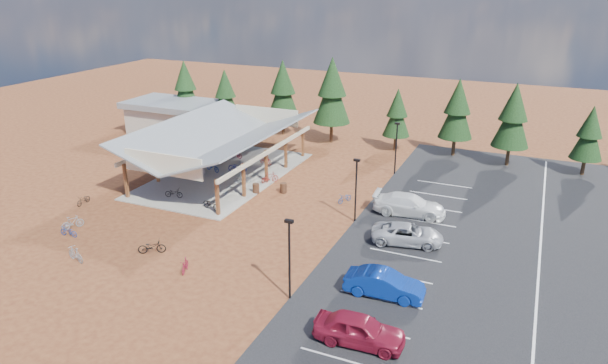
# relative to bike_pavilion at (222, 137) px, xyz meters

# --- Properties ---
(ground) EXTENTS (140.00, 140.00, 0.00)m
(ground) POSITION_rel_bike_pavilion_xyz_m (10.00, -7.00, -3.82)
(ground) COLOR #582817
(ground) RESTS_ON ground
(asphalt_lot) EXTENTS (27.00, 44.00, 0.04)m
(asphalt_lot) POSITION_rel_bike_pavilion_xyz_m (28.50, -4.00, -3.80)
(asphalt_lot) COLOR black
(asphalt_lot) RESTS_ON ground
(concrete_pad) EXTENTS (10.60, 18.60, 0.10)m
(concrete_pad) POSITION_rel_bike_pavilion_xyz_m (0.00, 0.00, -3.77)
(concrete_pad) COLOR gray
(concrete_pad) RESTS_ON ground
(bike_pavilion) EXTENTS (11.65, 19.40, 4.97)m
(bike_pavilion) POSITION_rel_bike_pavilion_xyz_m (0.00, 0.00, 0.00)
(bike_pavilion) COLOR #542918
(bike_pavilion) RESTS_ON concrete_pad
(outbuilding) EXTENTS (11.00, 7.00, 3.90)m
(outbuilding) POSITION_rel_bike_pavilion_xyz_m (-14.00, 11.00, -1.80)
(outbuilding) COLOR #ADA593
(outbuilding) RESTS_ON ground
(lamp_post_0) EXTENTS (0.50, 0.25, 5.14)m
(lamp_post_0) POSITION_rel_bike_pavilion_xyz_m (15.00, -17.00, -0.85)
(lamp_post_0) COLOR black
(lamp_post_0) RESTS_ON ground
(lamp_post_1) EXTENTS (0.50, 0.25, 5.14)m
(lamp_post_1) POSITION_rel_bike_pavilion_xyz_m (15.00, -5.00, -0.85)
(lamp_post_1) COLOR black
(lamp_post_1) RESTS_ON ground
(lamp_post_2) EXTENTS (0.50, 0.25, 5.14)m
(lamp_post_2) POSITION_rel_bike_pavilion_xyz_m (15.00, 7.00, -0.85)
(lamp_post_2) COLOR black
(lamp_post_2) RESTS_ON ground
(trash_bin_0) EXTENTS (0.60, 0.60, 0.90)m
(trash_bin_0) POSITION_rel_bike_pavilion_xyz_m (5.08, -2.95, -3.37)
(trash_bin_0) COLOR #3F2516
(trash_bin_0) RESTS_ON ground
(trash_bin_1) EXTENTS (0.60, 0.60, 0.90)m
(trash_bin_1) POSITION_rel_bike_pavilion_xyz_m (7.23, -1.82, -3.37)
(trash_bin_1) COLOR #3F2516
(trash_bin_1) RESTS_ON ground
(pine_0) EXTENTS (3.59, 3.59, 8.37)m
(pine_0) POSITION_rel_bike_pavilion_xyz_m (-14.37, 14.44, 1.29)
(pine_0) COLOR #382314
(pine_0) RESTS_ON ground
(pine_1) EXTENTS (3.31, 3.31, 7.71)m
(pine_1) POSITION_rel_bike_pavilion_xyz_m (-8.27, 14.06, 0.88)
(pine_1) COLOR #382314
(pine_1) RESTS_ON ground
(pine_2) EXTENTS (3.87, 3.87, 9.01)m
(pine_2) POSITION_rel_bike_pavilion_xyz_m (-1.21, 15.65, 1.68)
(pine_2) COLOR #382314
(pine_2) RESTS_ON ground
(pine_3) EXTENTS (4.22, 4.22, 9.83)m
(pine_3) POSITION_rel_bike_pavilion_xyz_m (5.41, 14.68, 2.18)
(pine_3) COLOR #382314
(pine_3) RESTS_ON ground
(pine_4) EXTENTS (2.96, 2.96, 6.89)m
(pine_4) POSITION_rel_bike_pavilion_xyz_m (13.00, 14.73, 0.38)
(pine_4) COLOR #382314
(pine_4) RESTS_ON ground
(pine_5) EXTENTS (3.57, 3.57, 8.32)m
(pine_5) POSITION_rel_bike_pavilion_xyz_m (19.22, 15.33, 1.26)
(pine_5) COLOR #382314
(pine_5) RESTS_ON ground
(pine_6) EXTENTS (3.64, 3.64, 8.48)m
(pine_6) POSITION_rel_bike_pavilion_xyz_m (24.81, 14.12, 1.35)
(pine_6) COLOR #382314
(pine_6) RESTS_ON ground
(pine_7) EXTENTS (2.94, 2.94, 6.85)m
(pine_7) POSITION_rel_bike_pavilion_xyz_m (31.74, 14.09, 0.35)
(pine_7) COLOR #382314
(pine_7) RESTS_ON ground
(bike_0) EXTENTS (1.70, 0.88, 0.85)m
(bike_0) POSITION_rel_bike_pavilion_xyz_m (-0.85, -6.88, -3.30)
(bike_0) COLOR black
(bike_0) RESTS_ON concrete_pad
(bike_1) EXTENTS (1.62, 0.65, 0.95)m
(bike_1) POSITION_rel_bike_pavilion_xyz_m (-2.36, -0.82, -3.25)
(bike_1) COLOR #929399
(bike_1) RESTS_ON concrete_pad
(bike_2) EXTENTS (1.92, 1.15, 0.95)m
(bike_2) POSITION_rel_bike_pavilion_xyz_m (-1.51, 0.28, -3.25)
(bike_2) COLOR navy
(bike_2) RESTS_ON concrete_pad
(bike_3) EXTENTS (1.65, 0.66, 0.96)m
(bike_3) POSITION_rel_bike_pavilion_xyz_m (-1.59, 4.83, -3.24)
(bike_3) COLOR maroon
(bike_3) RESTS_ON concrete_pad
(bike_4) EXTENTS (1.92, 1.07, 0.96)m
(bike_4) POSITION_rel_bike_pavilion_xyz_m (3.53, -7.80, -3.25)
(bike_4) COLOR black
(bike_4) RESTS_ON concrete_pad
(bike_5) EXTENTS (1.68, 0.94, 0.97)m
(bike_5) POSITION_rel_bike_pavilion_xyz_m (2.86, -1.39, -3.24)
(bike_5) COLOR gray
(bike_5) RESTS_ON concrete_pad
(bike_6) EXTENTS (1.96, 1.00, 0.98)m
(bike_6) POSITION_rel_bike_pavilion_xyz_m (0.79, 1.15, -3.23)
(bike_6) COLOR navy
(bike_6) RESTS_ON concrete_pad
(bike_7) EXTENTS (1.69, 0.87, 0.97)m
(bike_7) POSITION_rel_bike_pavilion_xyz_m (2.25, 4.29, -3.24)
(bike_7) COLOR maroon
(bike_7) RESTS_ON concrete_pad
(bike_8) EXTENTS (0.74, 1.66, 0.84)m
(bike_8) POSITION_rel_bike_pavilion_xyz_m (-7.03, -11.02, -3.40)
(bike_8) COLOR black
(bike_8) RESTS_ON ground
(bike_9) EXTENTS (1.18, 1.70, 1.00)m
(bike_9) POSITION_rel_bike_pavilion_xyz_m (-4.24, -14.92, -3.32)
(bike_9) COLOR gray
(bike_9) RESTS_ON ground
(bike_10) EXTENTS (1.57, 0.58, 0.82)m
(bike_10) POSITION_rel_bike_pavilion_xyz_m (-3.47, -16.09, -3.41)
(bike_10) COLOR navy
(bike_10) RESTS_ON ground
(bike_11) EXTENTS (0.93, 1.55, 0.90)m
(bike_11) POSITION_rel_bike_pavilion_xyz_m (7.43, -16.88, -3.37)
(bike_11) COLOR maroon
(bike_11) RESTS_ON ground
(bike_12) EXTENTS (1.97, 1.54, 1.00)m
(bike_12) POSITION_rel_bike_pavilion_xyz_m (3.84, -15.71, -3.32)
(bike_12) COLOR black
(bike_12) RESTS_ON ground
(bike_13) EXTENTS (1.81, 0.92, 1.05)m
(bike_13) POSITION_rel_bike_pavilion_xyz_m (-0.13, -18.70, -3.30)
(bike_13) COLOR gray
(bike_13) RESTS_ON ground
(bike_14) EXTENTS (1.12, 1.68, 0.83)m
(bike_14) POSITION_rel_bike_pavilion_xyz_m (13.00, -1.75, -3.41)
(bike_14) COLOR navy
(bike_14) RESTS_ON ground
(bike_15) EXTENTS (1.45, 1.70, 1.05)m
(bike_15) POSITION_rel_bike_pavilion_xyz_m (5.03, -0.13, -3.30)
(bike_15) COLOR maroon
(bike_15) RESTS_ON ground
(car_0) EXTENTS (4.88, 2.20, 1.63)m
(car_0) POSITION_rel_bike_pavilion_xyz_m (20.12, -19.39, -2.97)
(car_0) COLOR maroon
(car_0) RESTS_ON asphalt_lot
(car_1) EXTENTS (4.82, 1.86, 1.57)m
(car_1) POSITION_rel_bike_pavilion_xyz_m (20.05, -14.48, -3.00)
(car_1) COLOR navy
(car_1) RESTS_ON asphalt_lot
(car_2) EXTENTS (5.46, 3.32, 1.42)m
(car_2) POSITION_rel_bike_pavilion_xyz_m (19.66, -7.13, -3.08)
(car_2) COLOR #A9AAB1
(car_2) RESTS_ON asphalt_lot
(car_3) EXTENTS (5.90, 2.73, 1.67)m
(car_3) POSITION_rel_bike_pavilion_xyz_m (18.61, -2.10, -2.95)
(car_3) COLOR white
(car_3) RESTS_ON asphalt_lot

